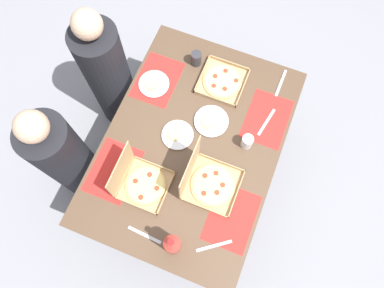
% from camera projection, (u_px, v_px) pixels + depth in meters
% --- Properties ---
extents(ground_plane, '(6.00, 6.00, 0.00)m').
position_uv_depth(ground_plane, '(192.00, 175.00, 2.99)').
color(ground_plane, gray).
extents(dining_table, '(1.49, 1.06, 0.77)m').
position_uv_depth(dining_table, '(192.00, 149.00, 2.36)').
color(dining_table, '#3F3328').
rests_on(dining_table, ground_plane).
extents(placemat_near_left, '(0.36, 0.26, 0.00)m').
position_uv_depth(placemat_near_left, '(231.00, 218.00, 2.11)').
color(placemat_near_left, red).
rests_on(placemat_near_left, dining_table).
extents(placemat_near_right, '(0.36, 0.26, 0.00)m').
position_uv_depth(placemat_near_right, '(267.00, 119.00, 2.32)').
color(placemat_near_right, red).
rests_on(placemat_near_right, dining_table).
extents(placemat_far_left, '(0.36, 0.26, 0.00)m').
position_uv_depth(placemat_far_left, '(113.00, 170.00, 2.20)').
color(placemat_far_left, red).
rests_on(placemat_far_left, dining_table).
extents(placemat_far_right, '(0.36, 0.26, 0.00)m').
position_uv_depth(placemat_far_right, '(157.00, 80.00, 2.41)').
color(placemat_far_right, red).
rests_on(placemat_far_right, dining_table).
extents(pizza_box_corner_left, '(0.30, 0.31, 0.34)m').
position_uv_depth(pizza_box_corner_left, '(208.00, 182.00, 2.13)').
color(pizza_box_corner_left, tan).
rests_on(pizza_box_corner_left, dining_table).
extents(pizza_box_edge_far, '(0.27, 0.28, 0.31)m').
position_uv_depth(pizza_box_edge_far, '(140.00, 182.00, 2.13)').
color(pizza_box_edge_far, tan).
rests_on(pizza_box_edge_far, dining_table).
extents(pizza_box_center, '(0.29, 0.29, 0.04)m').
position_uv_depth(pizza_box_center, '(222.00, 81.00, 2.39)').
color(pizza_box_center, tan).
rests_on(pizza_box_center, dining_table).
extents(plate_far_right, '(0.22, 0.22, 0.03)m').
position_uv_depth(plate_far_right, '(211.00, 121.00, 2.30)').
color(plate_far_right, white).
rests_on(plate_far_right, dining_table).
extents(plate_far_left, '(0.20, 0.20, 0.03)m').
position_uv_depth(plate_far_left, '(177.00, 135.00, 2.27)').
color(plate_far_left, white).
rests_on(plate_far_left, dining_table).
extents(plate_near_right, '(0.20, 0.20, 0.03)m').
position_uv_depth(plate_near_right, '(154.00, 84.00, 2.39)').
color(plate_near_right, white).
rests_on(plate_near_right, dining_table).
extents(soda_bottle, '(0.09, 0.09, 0.32)m').
position_uv_depth(soda_bottle, '(173.00, 245.00, 1.93)').
color(soda_bottle, '#B2382D').
rests_on(soda_bottle, dining_table).
extents(cup_dark, '(0.07, 0.07, 0.10)m').
position_uv_depth(cup_dark, '(247.00, 142.00, 2.21)').
color(cup_dark, silver).
rests_on(cup_dark, dining_table).
extents(cup_clear_left, '(0.07, 0.07, 0.11)m').
position_uv_depth(cup_clear_left, '(196.00, 59.00, 2.40)').
color(cup_clear_left, '#333338').
rests_on(cup_clear_left, dining_table).
extents(knife_by_far_right, '(0.21, 0.02, 0.00)m').
position_uv_depth(knife_by_far_right, '(281.00, 83.00, 2.40)').
color(knife_by_far_right, '#B7B7BC').
rests_on(knife_by_far_right, dining_table).
extents(knife_by_near_left, '(0.03, 0.21, 0.00)m').
position_uv_depth(knife_by_near_left, '(145.00, 235.00, 2.08)').
color(knife_by_near_left, '#B7B7BC').
rests_on(knife_by_near_left, dining_table).
extents(knife_by_far_left, '(0.14, 0.18, 0.00)m').
position_uv_depth(knife_by_far_left, '(214.00, 246.00, 2.06)').
color(knife_by_far_left, '#B7B7BC').
rests_on(knife_by_far_left, dining_table).
extents(knife_by_near_right, '(0.21, 0.06, 0.00)m').
position_uv_depth(knife_by_near_right, '(266.00, 122.00, 2.31)').
color(knife_by_near_right, '#B7B7BC').
rests_on(knife_by_near_right, dining_table).
extents(diner_left_seat, '(0.32, 0.32, 1.20)m').
position_uv_depth(diner_left_seat, '(66.00, 158.00, 2.48)').
color(diner_left_seat, black).
rests_on(diner_left_seat, ground_plane).
extents(diner_right_seat, '(0.32, 0.32, 1.24)m').
position_uv_depth(diner_right_seat, '(109.00, 76.00, 2.66)').
color(diner_right_seat, black).
rests_on(diner_right_seat, ground_plane).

